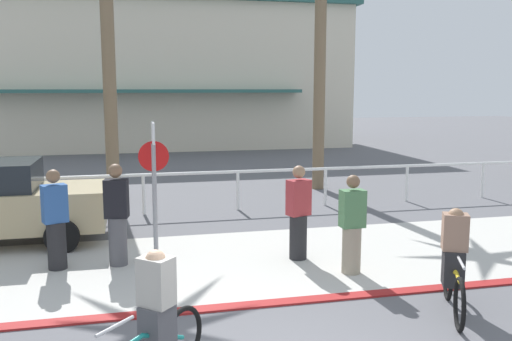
# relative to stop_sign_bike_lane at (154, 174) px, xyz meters

# --- Properties ---
(ground_plane) EXTENTS (80.00, 80.00, 0.00)m
(ground_plane) POSITION_rel_stop_sign_bike_lane_xyz_m (1.10, 5.77, -1.68)
(ground_plane) COLOR #5B5B60
(sidewalk_strip) EXTENTS (44.00, 4.00, 0.02)m
(sidewalk_strip) POSITION_rel_stop_sign_bike_lane_xyz_m (1.10, -0.03, -1.67)
(sidewalk_strip) COLOR beige
(sidewalk_strip) RESTS_ON ground
(curb_paint) EXTENTS (44.00, 0.24, 0.03)m
(curb_paint) POSITION_rel_stop_sign_bike_lane_xyz_m (1.10, -2.03, -1.66)
(curb_paint) COLOR maroon
(curb_paint) RESTS_ON ground
(building_backdrop) EXTENTS (21.97, 10.95, 7.90)m
(building_backdrop) POSITION_rel_stop_sign_bike_lane_xyz_m (0.50, 22.54, 2.29)
(building_backdrop) COLOR beige
(building_backdrop) RESTS_ON ground
(rail_fence) EXTENTS (21.65, 0.08, 1.04)m
(rail_fence) POSITION_rel_stop_sign_bike_lane_xyz_m (1.10, 4.27, -0.84)
(rail_fence) COLOR white
(rail_fence) RESTS_ON ground
(stop_sign_bike_lane) EXTENTS (0.52, 0.56, 2.56)m
(stop_sign_bike_lane) POSITION_rel_stop_sign_bike_lane_xyz_m (0.00, 0.00, 0.00)
(stop_sign_bike_lane) COLOR gray
(stop_sign_bike_lane) RESTS_ON ground
(palm_tree_4) EXTENTS (3.32, 2.99, 7.04)m
(palm_tree_4) POSITION_rel_stop_sign_bike_lane_xyz_m (5.35, 6.65, 3.49)
(palm_tree_4) COLOR #756047
(palm_tree_4) RESTS_ON ground
(cyclist_teal_0) EXTENTS (1.27, 1.39, 1.50)m
(cyclist_teal_0) POSITION_rel_stop_sign_bike_lane_xyz_m (-0.20, -3.87, -0.98)
(cyclist_teal_0) COLOR black
(cyclist_teal_0) RESTS_ON ground
(cyclist_yellow_1) EXTENTS (0.81, 1.68, 1.50)m
(cyclist_yellow_1) POSITION_rel_stop_sign_bike_lane_xyz_m (4.00, -2.81, -0.98)
(cyclist_yellow_1) COLOR black
(cyclist_yellow_1) RESTS_ON ground
(pedestrian_0) EXTENTS (0.41, 0.33, 1.71)m
(pedestrian_0) POSITION_rel_stop_sign_bike_lane_xyz_m (3.21, -1.05, -0.89)
(pedestrian_0) COLOR gray
(pedestrian_0) RESTS_ON ground
(pedestrian_1) EXTENTS (0.44, 0.37, 1.83)m
(pedestrian_1) POSITION_rel_stop_sign_bike_lane_xyz_m (-0.65, 0.28, -0.82)
(pedestrian_1) COLOR #4C4C51
(pedestrian_1) RESTS_ON ground
(pedestrian_2) EXTENTS (0.46, 0.40, 1.75)m
(pedestrian_2) POSITION_rel_stop_sign_bike_lane_xyz_m (2.56, -0.10, -0.86)
(pedestrian_2) COLOR #232326
(pedestrian_2) RESTS_ON ground
(pedestrian_3) EXTENTS (0.47, 0.41, 1.77)m
(pedestrian_3) POSITION_rel_stop_sign_bike_lane_xyz_m (-1.68, 0.30, -0.86)
(pedestrian_3) COLOR #232326
(pedestrian_3) RESTS_ON ground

